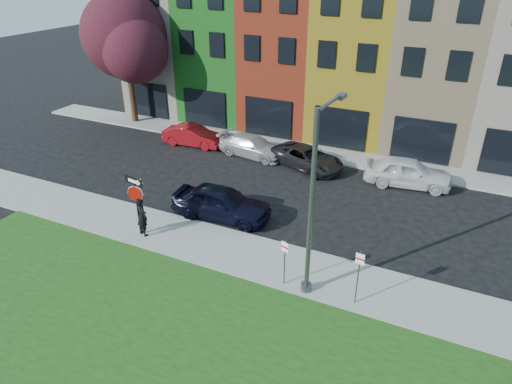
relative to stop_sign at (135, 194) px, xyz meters
The scene contains 15 objects.
ground 6.05m from the stop_sign, 24.63° to the right, with size 120.00×120.00×0.00m, color black.
sidewalk_near 7.47m from the stop_sign, ahead, with size 40.00×3.00×0.12m, color gray.
sidewalk_far 12.99m from the stop_sign, 80.37° to the left, with size 40.00×2.40×0.12m, color gray.
rowhouse_block 19.22m from the stop_sign, 82.00° to the left, with size 30.00×10.12×10.00m.
stop_sign is the anchor object (origin of this frame).
man 1.11m from the stop_sign, 21.16° to the left, with size 0.80×0.69×1.86m, color black.
sedan_near 4.16m from the stop_sign, 50.51° to the left, with size 4.92×2.31×1.63m, color black.
parked_car_red 11.26m from the stop_sign, 109.98° to the left, with size 4.18×1.75×1.34m, color maroon.
parked_car_silver 10.69m from the stop_sign, 87.26° to the left, with size 4.63×2.27×1.30m, color #AFAEB3.
parked_car_dark 11.26m from the stop_sign, 67.65° to the left, with size 5.07×3.58×1.29m, color black.
parked_car_white 14.55m from the stop_sign, 46.27° to the left, with size 4.84×2.46×1.58m, color silver.
street_lamp 8.24m from the stop_sign, ahead, with size 0.50×2.58×7.07m.
parking_sign_a 7.24m from the stop_sign, ahead, with size 0.31×0.13×1.98m.
parking_sign_b 9.94m from the stop_sign, ahead, with size 0.32×0.10×2.27m.
tree_purple 16.78m from the stop_sign, 128.99° to the left, with size 7.18×6.28×9.22m.
Camera 1 is at (7.03, -11.12, 11.35)m, focal length 32.00 mm.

